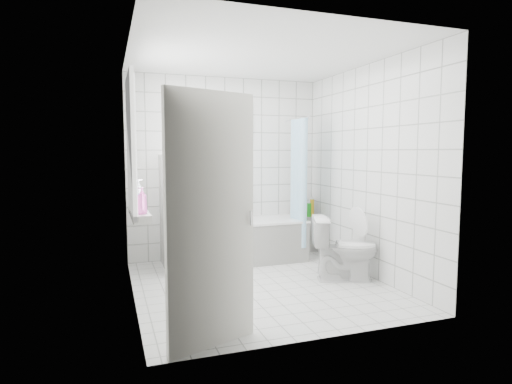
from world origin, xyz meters
name	(u,v)px	position (x,y,z in m)	size (l,w,h in m)	color
ground	(260,285)	(0.00, 0.00, 0.00)	(3.00, 3.00, 0.00)	white
ceiling	(260,55)	(0.00, 0.00, 2.60)	(3.00, 3.00, 0.00)	white
wall_back	(225,168)	(0.00, 1.50, 1.30)	(2.80, 0.02, 2.60)	white
wall_front	(324,182)	(0.00, -1.50, 1.30)	(2.80, 0.02, 2.60)	white
wall_left	(131,175)	(-1.40, 0.00, 1.30)	(0.02, 3.00, 2.60)	white
wall_right	(367,171)	(1.40, 0.00, 1.30)	(0.02, 3.00, 2.60)	white
window_left	(133,146)	(-1.35, 0.30, 1.60)	(0.01, 0.90, 1.40)	white
window_back	(233,123)	(0.10, 1.46, 1.95)	(0.50, 0.01, 0.50)	white
window_sill	(139,213)	(-1.31, 0.30, 0.86)	(0.18, 1.02, 0.08)	white
door	(212,222)	(-0.88, -1.34, 1.00)	(0.04, 0.80, 2.00)	silver
bathtub	(240,241)	(0.10, 1.12, 0.29)	(1.83, 0.77, 0.58)	white
partition_wall	(169,212)	(-0.88, 1.07, 0.75)	(0.15, 0.85, 1.50)	white
tiled_ledge	(308,233)	(1.28, 1.38, 0.28)	(0.40, 0.24, 0.55)	white
toilet	(345,248)	(1.03, -0.14, 0.39)	(0.43, 0.76, 0.77)	white
curtain_rod	(297,119)	(0.95, 1.10, 2.00)	(0.02, 0.02, 0.80)	silver
shower_curtain	(300,183)	(0.95, 0.97, 1.10)	(0.14, 0.48, 1.78)	#4AA8DB
tub_faucet	(239,199)	(0.20, 1.46, 0.85)	(0.18, 0.06, 0.06)	silver
sill_bottles	(140,198)	(-1.30, 0.29, 1.03)	(0.19, 0.71, 0.33)	#ED5CC0
ledge_bottles	(309,209)	(1.28, 1.35, 0.67)	(0.17, 0.17, 0.27)	#164DB4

